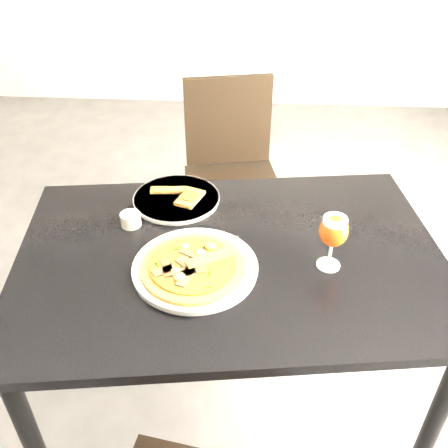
# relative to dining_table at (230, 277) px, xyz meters

# --- Properties ---
(ground) EXTENTS (6.00, 6.00, 0.00)m
(ground) POSITION_rel_dining_table_xyz_m (-0.28, -0.10, -0.66)
(ground) COLOR #4B4C4E
(ground) RESTS_ON ground
(dining_table) EXTENTS (1.30, 0.96, 0.75)m
(dining_table) POSITION_rel_dining_table_xyz_m (0.00, 0.00, 0.00)
(dining_table) COLOR black
(dining_table) RESTS_ON ground
(chair_far) EXTENTS (0.49, 0.49, 0.90)m
(chair_far) POSITION_rel_dining_table_xyz_m (-0.04, 0.89, -0.17)
(chair_far) COLOR black
(chair_far) RESTS_ON ground
(plate_main) EXTENTS (0.44, 0.44, 0.02)m
(plate_main) POSITION_rel_dining_table_xyz_m (-0.09, -0.08, 0.10)
(plate_main) COLOR silver
(plate_main) RESTS_ON dining_table
(pizza) EXTENTS (0.28, 0.28, 0.03)m
(pizza) POSITION_rel_dining_table_xyz_m (-0.09, -0.09, 0.12)
(pizza) COLOR olive
(pizza) RESTS_ON plate_main
(plate_second) EXTENTS (0.36, 0.36, 0.01)m
(plate_second) POSITION_rel_dining_table_xyz_m (-0.19, 0.26, 0.10)
(plate_second) COLOR silver
(plate_second) RESTS_ON dining_table
(crust_scraps) EXTENTS (0.18, 0.12, 0.01)m
(crust_scraps) POSITION_rel_dining_table_xyz_m (-0.17, 0.26, 0.11)
(crust_scraps) COLOR olive
(crust_scraps) RESTS_ON plate_second
(loose_crust) EXTENTS (0.13, 0.06, 0.01)m
(loose_crust) POSITION_rel_dining_table_xyz_m (-0.04, 0.04, 0.10)
(loose_crust) COLOR olive
(loose_crust) RESTS_ON dining_table
(sauce_cup) EXTENTS (0.06, 0.06, 0.04)m
(sauce_cup) POSITION_rel_dining_table_xyz_m (-0.31, 0.12, 0.11)
(sauce_cup) COLOR beige
(sauce_cup) RESTS_ON dining_table
(beer_glass) EXTENTS (0.08, 0.08, 0.16)m
(beer_glass) POSITION_rel_dining_table_xyz_m (0.27, -0.03, 0.21)
(beer_glass) COLOR silver
(beer_glass) RESTS_ON dining_table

